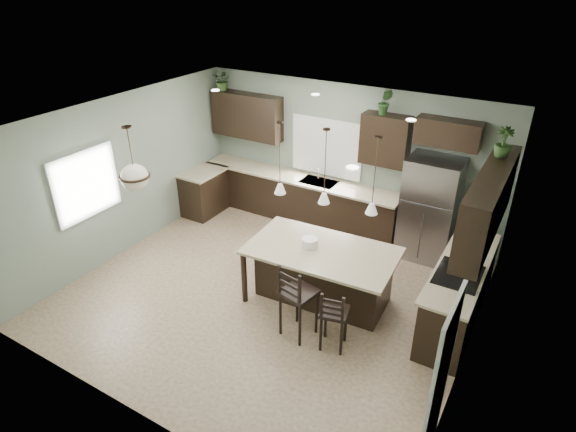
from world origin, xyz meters
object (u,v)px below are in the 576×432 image
at_px(kitchen_island, 321,275).
at_px(refrigerator, 430,209).
at_px(serving_dish, 310,242).
at_px(bar_stool_right, 334,318).
at_px(bar_stool_center, 299,300).
at_px(plant_back_left, 223,80).

bearing_deg(kitchen_island, refrigerator, 61.49).
xyz_separation_m(serving_dish, bar_stool_right, (0.82, -0.82, -0.51)).
height_order(bar_stool_center, plant_back_left, plant_back_left).
bearing_deg(plant_back_left, serving_dish, -35.22).
bearing_deg(plant_back_left, refrigerator, -1.96).
height_order(refrigerator, kitchen_island, refrigerator).
bearing_deg(bar_stool_right, serving_dish, 121.95).
bearing_deg(refrigerator, bar_stool_right, -97.51).
distance_m(kitchen_island, serving_dish, 0.57).
height_order(bar_stool_right, plant_back_left, plant_back_left).
bearing_deg(refrigerator, plant_back_left, 178.04).
height_order(refrigerator, plant_back_left, plant_back_left).
distance_m(refrigerator, kitchen_island, 2.41).
relative_size(bar_stool_right, plant_back_left, 2.35).
relative_size(refrigerator, serving_dish, 7.71).
height_order(serving_dish, plant_back_left, plant_back_left).
bearing_deg(bar_stool_center, serving_dish, 120.03).
relative_size(serving_dish, bar_stool_right, 0.25).
relative_size(refrigerator, bar_stool_center, 1.56).
xyz_separation_m(refrigerator, serving_dish, (-1.21, -2.15, 0.07)).
xyz_separation_m(serving_dish, plant_back_left, (-3.26, 2.30, 1.61)).
bearing_deg(refrigerator, kitchen_island, -115.27).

